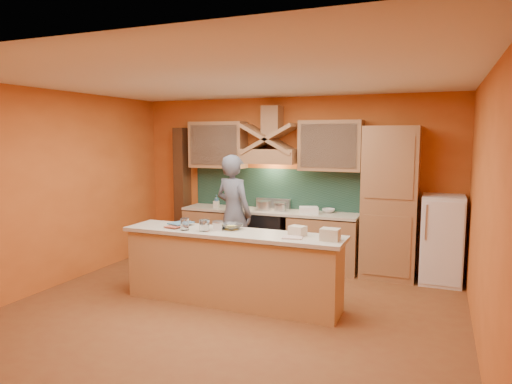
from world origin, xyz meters
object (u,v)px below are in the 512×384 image
at_px(stove, 269,238).
at_px(fridge, 442,239).
at_px(kitchen_scale, 218,226).
at_px(mixing_bowl, 231,227).
at_px(person, 234,213).

height_order(stove, fridge, fridge).
distance_m(kitchen_scale, mixing_bowl, 0.18).
distance_m(stove, mixing_bowl, 1.86).
bearing_deg(fridge, person, -169.23).
height_order(kitchen_scale, mixing_bowl, kitchen_scale).
relative_size(person, mixing_bowl, 6.46).
relative_size(kitchen_scale, mixing_bowl, 0.41).
xyz_separation_m(person, kitchen_scale, (0.38, -1.30, 0.06)).
relative_size(fridge, person, 0.70).
distance_m(stove, kitchen_scale, 1.97).
relative_size(stove, mixing_bowl, 3.12).
bearing_deg(person, fridge, -151.29).
height_order(fridge, person, person).
bearing_deg(stove, kitchen_scale, -90.01).
height_order(stove, mixing_bowl, mixing_bowl).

